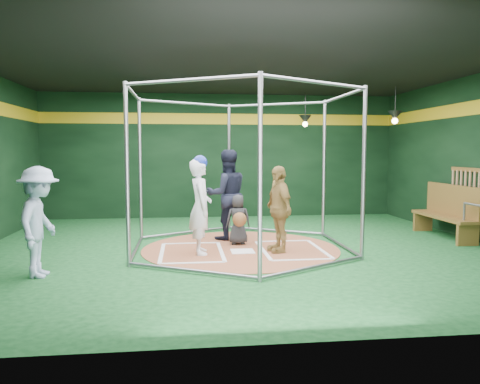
{
  "coord_description": "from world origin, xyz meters",
  "views": [
    {
      "loc": [
        -1.08,
        -8.87,
        1.89
      ],
      "look_at": [
        0.0,
        0.1,
        1.1
      ],
      "focal_mm": 35.0,
      "sensor_mm": 36.0,
      "label": 1
    }
  ],
  "objects": [
    {
      "name": "batter_box_left",
      "position": [
        -0.95,
        -0.25,
        0.02
      ],
      "size": [
        1.17,
        1.77,
        0.01
      ],
      "color": "white",
      "rests_on": "clay_disc"
    },
    {
      "name": "room_shell",
      "position": [
        0.0,
        0.01,
        1.75
      ],
      "size": [
        10.1,
        9.1,
        3.53
      ],
      "color": "#0E3D18",
      "rests_on": "ground"
    },
    {
      "name": "catcher_figure",
      "position": [
        0.0,
        0.4,
        0.52
      ],
      "size": [
        0.5,
        0.55,
        1.01
      ],
      "color": "black",
      "rests_on": "clay_disc"
    },
    {
      "name": "pendant_lamp_near",
      "position": [
        2.2,
        3.6,
        2.74
      ],
      "size": [
        0.34,
        0.34,
        0.9
      ],
      "color": "black",
      "rests_on": "room_shell"
    },
    {
      "name": "bat_rack",
      "position": [
        4.93,
        0.4,
        1.05
      ],
      "size": [
        0.07,
        1.25,
        0.98
      ],
      "color": "brown",
      "rests_on": "room_shell"
    },
    {
      "name": "batting_cage",
      "position": [
        -0.0,
        -0.0,
        1.5
      ],
      "size": [
        4.05,
        4.67,
        3.0
      ],
      "color": "gray",
      "rests_on": "ground"
    },
    {
      "name": "home_plate",
      "position": [
        0.0,
        -0.3,
        0.02
      ],
      "size": [
        0.43,
        0.43,
        0.01
      ],
      "primitive_type": "cube",
      "color": "white",
      "rests_on": "clay_disc"
    },
    {
      "name": "steel_railing",
      "position": [
        4.55,
        -0.58,
        0.58
      ],
      "size": [
        0.05,
        1.01,
        0.87
      ],
      "color": "gray",
      "rests_on": "ground"
    },
    {
      "name": "bystander_blue",
      "position": [
        -3.24,
        -1.62,
        0.83
      ],
      "size": [
        0.65,
        1.09,
        1.67
      ],
      "primitive_type": "imported",
      "rotation": [
        0.0,
        0.0,
        1.54
      ],
      "color": "#A2B7D6",
      "rests_on": "ground"
    },
    {
      "name": "batter_figure",
      "position": [
        -0.79,
        -0.37,
        0.91
      ],
      "size": [
        0.45,
        0.66,
        1.8
      ],
      "color": "white",
      "rests_on": "clay_disc"
    },
    {
      "name": "clay_disc",
      "position": [
        0.0,
        0.0,
        0.01
      ],
      "size": [
        3.8,
        3.8,
        0.01
      ],
      "primitive_type": "cylinder",
      "color": "#975537",
      "rests_on": "ground"
    },
    {
      "name": "dugout_bench",
      "position": [
        4.64,
        0.65,
        0.59
      ],
      "size": [
        0.47,
        1.99,
        1.16
      ],
      "color": "brown",
      "rests_on": "ground"
    },
    {
      "name": "batter_box_right",
      "position": [
        0.95,
        -0.25,
        0.02
      ],
      "size": [
        1.17,
        1.77,
        0.01
      ],
      "color": "white",
      "rests_on": "clay_disc"
    },
    {
      "name": "umpire",
      "position": [
        -0.17,
        1.0,
        0.97
      ],
      "size": [
        1.06,
        0.9,
        1.91
      ],
      "primitive_type": "imported",
      "rotation": [
        0.0,
        0.0,
        3.35
      ],
      "color": "black",
      "rests_on": "clay_disc"
    },
    {
      "name": "visitor_leopard",
      "position": [
        0.67,
        -0.36,
        0.82
      ],
      "size": [
        0.58,
        1.0,
        1.61
      ],
      "primitive_type": "imported",
      "rotation": [
        0.0,
        0.0,
        -1.36
      ],
      "color": "tan",
      "rests_on": "clay_disc"
    },
    {
      "name": "pendant_lamp_far",
      "position": [
        4.0,
        2.0,
        2.74
      ],
      "size": [
        0.34,
        0.34,
        0.9
      ],
      "color": "black",
      "rests_on": "room_shell"
    }
  ]
}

